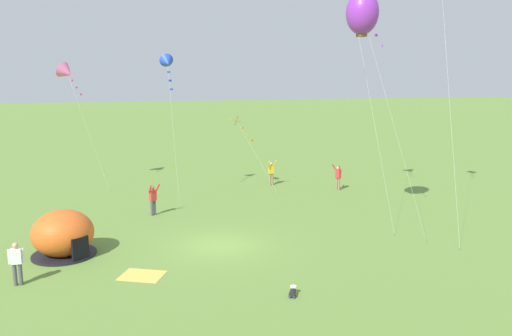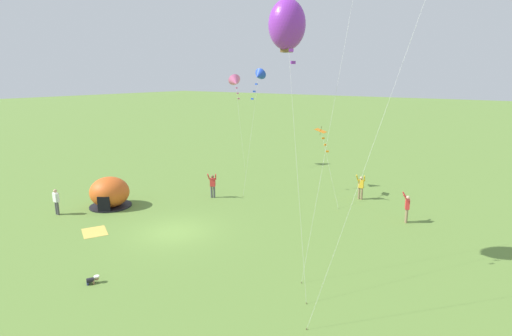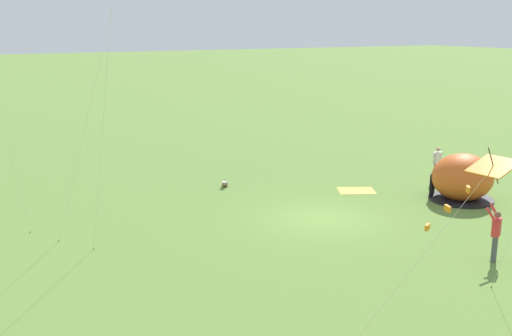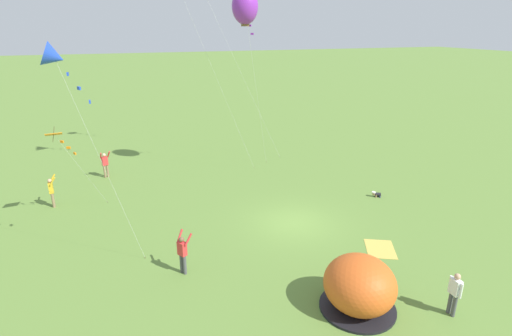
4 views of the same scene
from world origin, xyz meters
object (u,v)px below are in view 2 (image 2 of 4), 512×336
kite_orange (322,135)px  kite_blue (259,76)px  toddler_crawling (93,280)px  person_near_tent (56,200)px  person_with_toddler (407,207)px  person_flying_kite (213,185)px  kite_pink (235,82)px  kite_purple (287,25)px  popup_tent (110,193)px  person_arms_raised (361,186)px

kite_orange → kite_blue: (-4.92, -0.97, 4.16)m
toddler_crawling → person_near_tent: size_ratio=0.32×
person_with_toddler → kite_blue: 14.09m
person_flying_kite → kite_pink: size_ratio=0.21×
person_with_toddler → person_near_tent: size_ratio=1.10×
toddler_crawling → kite_orange: size_ratio=0.10×
person_flying_kite → kite_purple: size_ratio=0.16×
person_with_toddler → kite_pink: bearing=161.2°
popup_tent → kite_purple: size_ratio=0.23×
person_arms_raised → kite_purple: 15.62m
person_flying_kite → kite_pink: (-4.92, 9.16, 7.26)m
person_with_toddler → kite_orange: bearing=165.4°
person_flying_kite → kite_orange: (6.42, 4.76, 3.69)m
person_near_tent → kite_pink: kite_pink is taller
person_flying_kite → person_with_toddler: 13.51m
kite_pink → kite_orange: bearing=-21.2°
toddler_crawling → kite_blue: 18.66m
kite_purple → person_arms_raised: bearing=93.3°
kite_orange → kite_purple: 12.99m
popup_tent → person_near_tent: (-1.43, -2.99, -0.03)m
person_arms_raised → kite_orange: (-2.71, -1.14, 3.69)m
popup_tent → person_with_toddler: popup_tent is taller
toddler_crawling → kite_blue: bearing=98.6°
popup_tent → kite_blue: (5.93, 9.46, 7.86)m
toddler_crawling → person_arms_raised: 19.17m
person_near_tent → kite_orange: bearing=47.5°
person_near_tent → person_arms_raised: 20.91m
kite_purple → person_flying_kite: bearing=148.2°
person_flying_kite → kite_orange: 8.81m
person_flying_kite → kite_blue: kite_blue is taller
person_with_toddler → kite_pink: kite_pink is taller
person_arms_raised → kite_pink: kite_pink is taller
popup_tent → person_arms_raised: popup_tent is taller
person_flying_kite → person_with_toddler: size_ratio=1.00×
popup_tent → person_near_tent: 3.32m
person_arms_raised → kite_orange: 4.72m
toddler_crawling → person_with_toddler: 18.08m
popup_tent → person_arms_raised: (13.57, 11.57, 0.00)m
popup_tent → person_flying_kite: popup_tent is taller
person_near_tent → person_arms_raised: person_arms_raised is taller
person_with_toddler → person_near_tent: (-19.04, -11.66, -0.03)m
kite_orange → kite_blue: kite_blue is taller
person_with_toddler → kite_blue: kite_blue is taller
person_with_toddler → kite_pink: (-18.09, 6.16, 7.26)m
popup_tent → kite_pink: kite_pink is taller
person_with_toddler → person_near_tent: person_with_toddler is taller
kite_pink → person_with_toddler: bearing=-18.8°
kite_blue → kite_pink: size_ratio=1.05×
person_with_toddler → kite_orange: (-6.75, 1.76, 3.69)m
kite_orange → kite_pink: (-11.34, 4.40, 3.57)m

